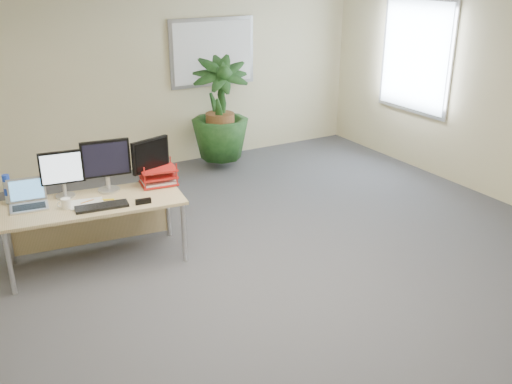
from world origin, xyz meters
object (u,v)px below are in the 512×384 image
floor_plant (220,116)px  laptop (28,200)px  monitor_right (106,162)px  desk (93,211)px  monitor_left (62,171)px

floor_plant → laptop: 3.29m
floor_plant → laptop: bearing=-148.6°
floor_plant → monitor_right: 2.69m
desk → monitor_right: monitor_right is taller
monitor_right → laptop: monitor_right is taller
monitor_left → laptop: 0.40m
desk → monitor_right: bearing=28.0°
laptop → monitor_left: bearing=9.3°
desk → floor_plant: size_ratio=1.16×
floor_plant → monitor_right: (-2.06, -1.71, 0.19)m
desk → monitor_right: 0.48m
floor_plant → monitor_right: bearing=-140.2°
desk → floor_plant: floor_plant is taller
monitor_right → monitor_left: bearing=172.5°
floor_plant → desk: bearing=-141.2°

